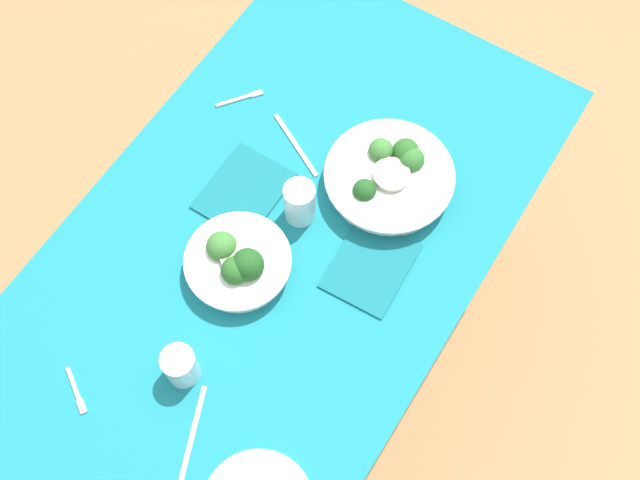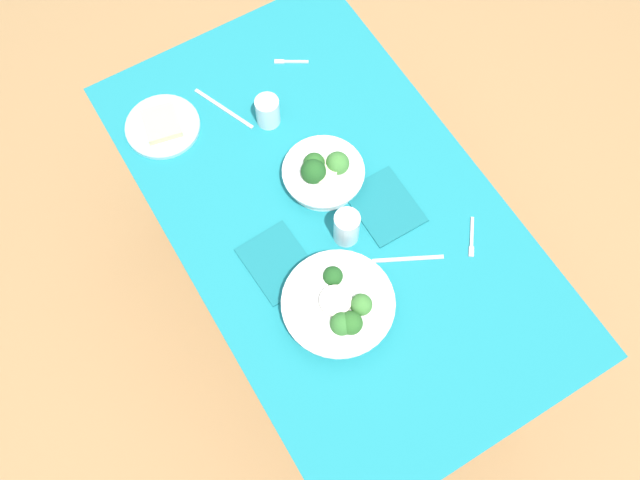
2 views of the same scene
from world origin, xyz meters
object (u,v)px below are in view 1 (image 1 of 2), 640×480
(water_glass_side, at_px, (300,203))
(fork_by_far_bowl, at_px, (242,98))
(table_knife_left, at_px, (296,145))
(table_knife_right, at_px, (191,440))
(fork_by_near_bowl, at_px, (77,392))
(napkin_folded_upper, at_px, (244,191))
(broccoli_bowl_near, at_px, (238,263))
(broccoli_bowl_far, at_px, (390,177))
(water_glass_center, at_px, (181,366))
(napkin_folded_lower, at_px, (370,266))

(water_glass_side, distance_m, fork_by_far_bowl, 0.33)
(table_knife_left, distance_m, table_knife_right, 0.67)
(fork_by_near_bowl, relative_size, napkin_folded_upper, 0.47)
(fork_by_near_bowl, bearing_deg, broccoli_bowl_near, 104.65)
(broccoli_bowl_near, distance_m, water_glass_side, 0.18)
(broccoli_bowl_far, relative_size, water_glass_side, 2.66)
(broccoli_bowl_near, xyz_separation_m, napkin_folded_upper, (-0.15, -0.09, -0.03))
(water_glass_side, bearing_deg, water_glass_center, -0.30)
(table_knife_left, bearing_deg, napkin_folded_lower, -1.94)
(water_glass_side, relative_size, fork_by_far_bowl, 1.09)
(water_glass_side, relative_size, table_knife_right, 0.50)
(water_glass_center, height_order, fork_by_far_bowl, water_glass_center)
(water_glass_side, xyz_separation_m, napkin_folded_lower, (0.02, 0.19, -0.05))
(water_glass_center, bearing_deg, broccoli_bowl_near, -171.78)
(broccoli_bowl_near, bearing_deg, fork_by_far_bowl, -145.92)
(broccoli_bowl_far, relative_size, napkin_folded_lower, 1.49)
(napkin_folded_lower, bearing_deg, table_knife_left, -119.23)
(water_glass_center, distance_m, table_knife_right, 0.14)
(fork_by_near_bowl, xyz_separation_m, napkin_folded_upper, (-0.53, 0.02, 0.00))
(fork_by_near_bowl, bearing_deg, table_knife_left, 117.42)
(fork_by_far_bowl, relative_size, napkin_folded_upper, 0.50)
(broccoli_bowl_near, xyz_separation_m, napkin_folded_lower, (-0.15, 0.22, -0.03))
(broccoli_bowl_far, distance_m, table_knife_left, 0.22)
(broccoli_bowl_near, bearing_deg, napkin_folded_lower, 123.81)
(fork_by_near_bowl, bearing_deg, fork_by_far_bowl, 131.08)
(broccoli_bowl_near, height_order, water_glass_side, water_glass_side)
(water_glass_center, xyz_separation_m, water_glass_side, (-0.41, 0.00, 0.01))
(table_knife_left, height_order, table_knife_right, same)
(broccoli_bowl_near, bearing_deg, water_glass_side, 168.29)
(broccoli_bowl_far, xyz_separation_m, fork_by_far_bowl, (-0.01, -0.39, -0.03))
(water_glass_side, bearing_deg, napkin_folded_lower, 82.58)
(broccoli_bowl_far, bearing_deg, fork_by_far_bowl, -91.73)
(broccoli_bowl_far, distance_m, napkin_folded_lower, 0.20)
(broccoli_bowl_near, relative_size, napkin_folded_lower, 1.18)
(water_glass_center, relative_size, fork_by_near_bowl, 1.00)
(broccoli_bowl_far, distance_m, broccoli_bowl_near, 0.37)
(water_glass_center, relative_size, water_glass_side, 0.86)
(napkin_folded_upper, bearing_deg, broccoli_bowl_near, 31.49)
(table_knife_left, bearing_deg, napkin_folded_upper, -73.75)
(broccoli_bowl_near, xyz_separation_m, fork_by_near_bowl, (0.38, -0.12, -0.03))
(water_glass_center, distance_m, water_glass_side, 0.41)
(table_knife_left, xyz_separation_m, table_knife_right, (0.64, 0.19, 0.00))
(fork_by_far_bowl, height_order, napkin_folded_lower, napkin_folded_lower)
(fork_by_near_bowl, bearing_deg, napkin_folded_lower, 88.90)
(water_glass_center, relative_size, napkin_folded_upper, 0.47)
(water_glass_side, bearing_deg, fork_by_near_bowl, -15.36)
(broccoli_bowl_far, distance_m, table_knife_right, 0.67)
(table_knife_left, height_order, napkin_folded_upper, napkin_folded_upper)
(table_knife_left, height_order, napkin_folded_lower, napkin_folded_lower)
(table_knife_right, bearing_deg, water_glass_center, -159.54)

